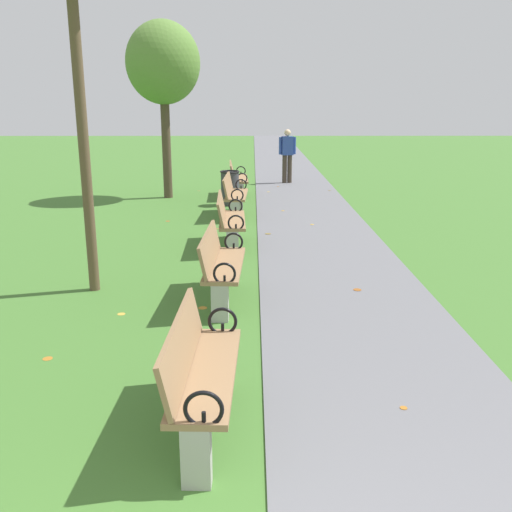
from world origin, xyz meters
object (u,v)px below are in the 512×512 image
(park_bench_2, at_px, (200,370))
(park_bench_6, at_px, (237,178))
(park_bench_4, at_px, (229,220))
(trash_bin, at_px, (230,188))
(park_bench_3, at_px, (221,264))
(tree_3, at_px, (163,64))
(park_bench_5, at_px, (234,194))
(pedestrian_walking, at_px, (287,153))

(park_bench_2, bearing_deg, park_bench_6, 90.00)
(park_bench_4, distance_m, trash_bin, 4.14)
(trash_bin, bearing_deg, park_bench_6, 83.40)
(park_bench_4, xyz_separation_m, trash_bin, (-0.15, 4.14, -0.06))
(park_bench_3, bearing_deg, park_bench_6, 90.00)
(park_bench_3, bearing_deg, trash_bin, 91.22)
(park_bench_6, xyz_separation_m, tree_3, (-1.83, -0.15, 2.88))
(park_bench_6, bearing_deg, park_bench_3, -90.00)
(park_bench_3, relative_size, tree_3, 0.36)
(park_bench_3, height_order, trash_bin, park_bench_3)
(park_bench_5, relative_size, pedestrian_walking, 1.00)
(park_bench_2, relative_size, park_bench_6, 1.00)
(park_bench_2, bearing_deg, tree_3, 99.43)
(park_bench_3, relative_size, trash_bin, 1.92)
(park_bench_2, xyz_separation_m, park_bench_4, (0.00, 5.77, 0.00))
(pedestrian_walking, bearing_deg, park_bench_3, -97.87)
(park_bench_2, height_order, park_bench_5, same)
(park_bench_5, height_order, tree_3, tree_3)
(trash_bin, bearing_deg, park_bench_3, -88.78)
(park_bench_5, bearing_deg, trash_bin, 96.12)
(park_bench_6, distance_m, trash_bin, 1.28)
(park_bench_2, height_order, trash_bin, park_bench_2)
(park_bench_5, height_order, park_bench_6, same)
(park_bench_3, height_order, park_bench_4, same)
(pedestrian_walking, bearing_deg, tree_3, -141.65)
(tree_3, bearing_deg, park_bench_2, -80.57)
(park_bench_6, xyz_separation_m, trash_bin, (-0.15, -1.27, -0.06))
(park_bench_4, distance_m, tree_3, 6.27)
(park_bench_2, height_order, tree_3, tree_3)
(pedestrian_walking, bearing_deg, park_bench_2, -96.16)
(park_bench_4, distance_m, park_bench_6, 5.41)
(park_bench_3, relative_size, pedestrian_walking, 1.00)
(pedestrian_walking, xyz_separation_m, trash_bin, (-1.62, -3.74, -0.50))
(park_bench_6, bearing_deg, park_bench_4, -90.00)
(park_bench_6, height_order, tree_3, tree_3)
(park_bench_5, height_order, trash_bin, park_bench_5)
(pedestrian_walking, bearing_deg, park_bench_4, -100.59)
(park_bench_6, distance_m, pedestrian_walking, 2.91)
(park_bench_5, distance_m, pedestrian_walking, 5.34)
(park_bench_6, height_order, pedestrian_walking, pedestrian_walking)
(pedestrian_walking, height_order, trash_bin, pedestrian_walking)
(park_bench_3, xyz_separation_m, pedestrian_walking, (1.47, 10.66, 0.44))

